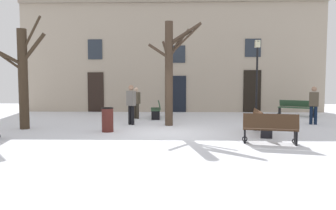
{
  "coord_description": "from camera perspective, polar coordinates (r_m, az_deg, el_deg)",
  "views": [
    {
      "loc": [
        0.42,
        -11.58,
        1.91
      ],
      "look_at": [
        0.0,
        1.61,
        0.92
      ],
      "focal_mm": 33.8,
      "sensor_mm": 36.0,
      "label": 1
    }
  ],
  "objects": [
    {
      "name": "person_near_bench",
      "position": [
        13.96,
        -6.66,
        0.44
      ],
      "size": [
        0.44,
        0.4,
        1.75
      ],
      "rotation": [
        0.0,
        0.0,
        2.51
      ],
      "color": "black",
      "rests_on": "ground"
    },
    {
      "name": "litter_bin",
      "position": [
        12.17,
        -10.85,
        -2.6
      ],
      "size": [
        0.46,
        0.46,
        0.92
      ],
      "color": "#4C1E19",
      "rests_on": "ground"
    },
    {
      "name": "ground_plane",
      "position": [
        11.75,
        -0.25,
        -5.06
      ],
      "size": [
        30.12,
        30.12,
        0.0
      ],
      "primitive_type": "plane",
      "color": "white"
    },
    {
      "name": "bench_near_center_tree",
      "position": [
        10.14,
        17.93,
        -4.04
      ],
      "size": [
        1.69,
        0.8,
        0.94
      ],
      "rotation": [
        0.0,
        0.0,
        2.93
      ],
      "color": "#3D2819",
      "rests_on": "ground"
    },
    {
      "name": "bench_back_to_back_right",
      "position": [
        11.91,
        16.35,
        -2.9
      ],
      "size": [
        0.64,
        1.94,
        0.88
      ],
      "rotation": [
        0.0,
        0.0,
        1.47
      ],
      "color": "#51331E",
      "rests_on": "ground"
    },
    {
      "name": "tree_near_facade",
      "position": [
        13.83,
        -24.68,
        4.84
      ],
      "size": [
        2.07,
        0.98,
        4.47
      ],
      "color": "#382B1E",
      "rests_on": "ground"
    },
    {
      "name": "bench_back_to_back_left",
      "position": [
        18.64,
        22.19,
        -0.46
      ],
      "size": [
        1.9,
        1.38,
        0.87
      ],
      "rotation": [
        0.0,
        0.0,
        5.77
      ],
      "color": "#2D4C33",
      "rests_on": "ground"
    },
    {
      "name": "person_by_shop_door",
      "position": [
        16.22,
        -5.75,
        0.62
      ],
      "size": [
        0.44,
        0.4,
        1.6
      ],
      "rotation": [
        0.0,
        0.0,
        2.51
      ],
      "color": "#2D271E",
      "rests_on": "ground"
    },
    {
      "name": "bench_far_corner",
      "position": [
        16.41,
        -2.1,
        -0.75
      ],
      "size": [
        0.65,
        1.82,
        0.89
      ],
      "rotation": [
        0.0,
        0.0,
        4.8
      ],
      "color": "#2D4C33",
      "rests_on": "ground"
    },
    {
      "name": "person_crossing_plaza",
      "position": [
        15.35,
        24.79,
        0.26
      ],
      "size": [
        0.43,
        0.34,
        1.69
      ],
      "rotation": [
        0.0,
        0.0,
        2.79
      ],
      "color": "black",
      "rests_on": "ground"
    },
    {
      "name": "tree_right_of_center",
      "position": [
        13.63,
        0.39,
        6.6
      ],
      "size": [
        2.27,
        1.4,
        4.45
      ],
      "color": "#423326",
      "rests_on": "ground"
    },
    {
      "name": "building_facade",
      "position": [
        19.89,
        0.63,
        9.14
      ],
      "size": [
        18.82,
        0.6,
        7.07
      ],
      "color": "tan",
      "rests_on": "ground"
    },
    {
      "name": "streetlamp",
      "position": [
        16.69,
        15.75,
        6.03
      ],
      "size": [
        0.3,
        0.3,
        4.04
      ],
      "color": "black",
      "rests_on": "ground"
    }
  ]
}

